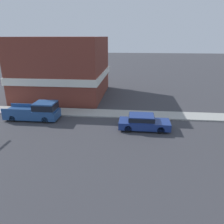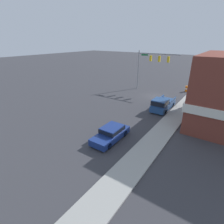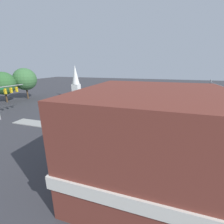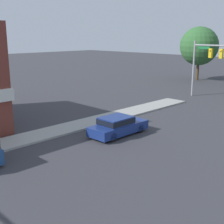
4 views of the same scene
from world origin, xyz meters
The scene contains 4 objects.
sidewalk_curb centered at (-5.70, 0.00, 0.07)m, with size 2.40×60.00×0.14m.
car_lead centered at (-1.88, 16.55, 0.74)m, with size 1.89×4.68×1.40m.
pickup_truck_parked centered at (-3.30, 5.70, 0.93)m, with size 2.00×5.50×1.90m.
corner_brick_building centered at (-13.40, 5.53, 3.98)m, with size 12.30×11.62×8.17m.
Camera 1 is at (17.11, 15.59, 8.25)m, focal length 35.00 mm.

